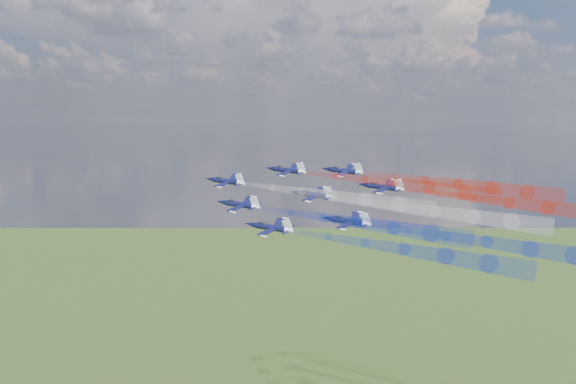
# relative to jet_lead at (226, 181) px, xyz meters

# --- Properties ---
(jet_lead) EXTENTS (15.06, 13.70, 7.01)m
(jet_lead) POSITION_rel_jet_lead_xyz_m (0.00, 0.00, 0.00)
(jet_lead) COLOR black
(trail_lead) EXTENTS (49.86, 18.16, 8.94)m
(trail_lead) POSITION_rel_jet_lead_xyz_m (29.79, -7.96, -2.25)
(trail_lead) COLOR white
(jet_inner_left) EXTENTS (15.06, 13.70, 7.01)m
(jet_inner_left) POSITION_rel_jet_lead_xyz_m (7.99, -13.85, -4.37)
(jet_inner_left) COLOR black
(trail_inner_left) EXTENTS (49.86, 18.16, 8.94)m
(trail_inner_left) POSITION_rel_jet_lead_xyz_m (37.78, -21.81, -6.63)
(trail_inner_left) COLOR #1736C5
(jet_inner_right) EXTENTS (15.06, 13.70, 7.01)m
(jet_inner_right) POSITION_rel_jet_lead_xyz_m (14.78, 7.50, 2.63)
(jet_inner_right) COLOR black
(trail_inner_right) EXTENTS (49.86, 18.16, 8.94)m
(trail_inner_right) POSITION_rel_jet_lead_xyz_m (44.57, -0.46, 0.38)
(trail_inner_right) COLOR red
(jet_outer_left) EXTENTS (15.06, 13.70, 7.01)m
(jet_outer_left) POSITION_rel_jet_lead_xyz_m (19.07, -26.69, -7.66)
(jet_outer_left) COLOR black
(trail_outer_left) EXTENTS (49.86, 18.16, 8.94)m
(trail_outer_left) POSITION_rel_jet_lead_xyz_m (48.86, -34.64, -9.92)
(trail_outer_left) COLOR #1736C5
(jet_center_third) EXTENTS (15.06, 13.70, 7.01)m
(jet_center_third) POSITION_rel_jet_lead_xyz_m (24.63, -6.34, -2.34)
(jet_center_third) COLOR black
(trail_center_third) EXTENTS (49.86, 18.16, 8.94)m
(trail_center_third) POSITION_rel_jet_lead_xyz_m (54.42, -14.30, -4.59)
(trail_center_third) COLOR white
(jet_outer_right) EXTENTS (15.06, 13.70, 7.01)m
(jet_outer_right) POSITION_rel_jet_lead_xyz_m (29.44, 11.84, 2.42)
(jet_outer_right) COLOR black
(trail_outer_right) EXTENTS (49.86, 18.16, 8.94)m
(trail_outer_right) POSITION_rel_jet_lead_xyz_m (59.24, 3.89, 0.17)
(trail_outer_right) COLOR red
(jet_rear_left) EXTENTS (15.06, 13.70, 7.01)m
(jet_rear_left) POSITION_rel_jet_lead_xyz_m (35.37, -20.64, -6.57)
(jet_rear_left) COLOR black
(trail_rear_left) EXTENTS (49.86, 18.16, 8.94)m
(trail_rear_left) POSITION_rel_jet_lead_xyz_m (65.16, -28.60, -8.83)
(trail_rear_left) COLOR #1736C5
(jet_rear_right) EXTENTS (15.06, 13.70, 7.01)m
(jet_rear_right) POSITION_rel_jet_lead_xyz_m (41.05, 0.30, -0.65)
(jet_rear_right) COLOR black
(trail_rear_right) EXTENTS (49.86, 18.16, 8.94)m
(trail_rear_right) POSITION_rel_jet_lead_xyz_m (70.85, -7.66, -2.90)
(trail_rear_right) COLOR red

